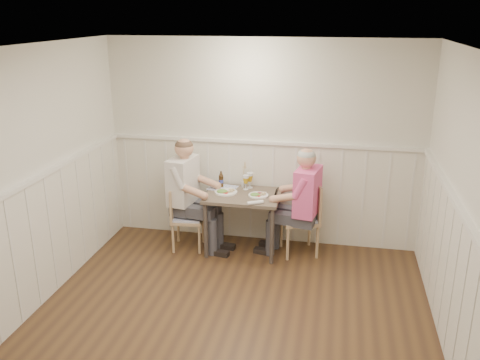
{
  "coord_description": "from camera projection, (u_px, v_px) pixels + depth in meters",
  "views": [
    {
      "loc": [
        0.94,
        -3.91,
        2.89
      ],
      "look_at": [
        -0.17,
        1.64,
        1.0
      ],
      "focal_mm": 38.0,
      "sensor_mm": 36.0,
      "label": 1
    }
  ],
  "objects": [
    {
      "name": "ground_plane",
      "position": [
        223.0,
        337.0,
        4.73
      ],
      "size": [
        4.5,
        4.5,
        0.0
      ],
      "primitive_type": "plane",
      "color": "#412B1B"
    },
    {
      "name": "room_shell",
      "position": [
        221.0,
        184.0,
        4.25
      ],
      "size": [
        4.04,
        4.54,
        2.6
      ],
      "color": "beige",
      "rests_on": "ground"
    },
    {
      "name": "wainscot",
      "position": [
        238.0,
        239.0,
        5.15
      ],
      "size": [
        4.0,
        4.49,
        1.34
      ],
      "color": "silver",
      "rests_on": "ground"
    },
    {
      "name": "dining_table",
      "position": [
        243.0,
        202.0,
        6.27
      ],
      "size": [
        0.91,
        0.7,
        0.75
      ],
      "color": "#4F4236",
      "rests_on": "ground"
    },
    {
      "name": "chair_right",
      "position": [
        304.0,
        216.0,
        6.25
      ],
      "size": [
        0.55,
        0.55,
        0.91
      ],
      "color": "tan",
      "rests_on": "ground"
    },
    {
      "name": "chair_left",
      "position": [
        184.0,
        215.0,
        6.39
      ],
      "size": [
        0.43,
        0.43,
        0.82
      ],
      "color": "tan",
      "rests_on": "ground"
    },
    {
      "name": "man_in_pink",
      "position": [
        303.0,
        212.0,
        6.11
      ],
      "size": [
        0.7,
        0.5,
        1.4
      ],
      "color": "#3F3F47",
      "rests_on": "ground"
    },
    {
      "name": "diner_cream",
      "position": [
        187.0,
        202.0,
        6.37
      ],
      "size": [
        0.72,
        0.51,
        1.45
      ],
      "color": "#3F3F47",
      "rests_on": "ground"
    },
    {
      "name": "plate_man",
      "position": [
        258.0,
        194.0,
        6.17
      ],
      "size": [
        0.24,
        0.24,
        0.06
      ],
      "color": "white",
      "rests_on": "dining_table"
    },
    {
      "name": "plate_diner",
      "position": [
        225.0,
        191.0,
        6.27
      ],
      "size": [
        0.28,
        0.28,
        0.07
      ],
      "color": "white",
      "rests_on": "dining_table"
    },
    {
      "name": "beer_glass_a",
      "position": [
        250.0,
        178.0,
        6.41
      ],
      "size": [
        0.08,
        0.08,
        0.2
      ],
      "color": "silver",
      "rests_on": "dining_table"
    },
    {
      "name": "beer_glass_b",
      "position": [
        246.0,
        180.0,
        6.36
      ],
      "size": [
        0.08,
        0.08,
        0.19
      ],
      "color": "silver",
      "rests_on": "dining_table"
    },
    {
      "name": "beer_bottle",
      "position": [
        221.0,
        180.0,
        6.46
      ],
      "size": [
        0.06,
        0.06,
        0.21
      ],
      "color": "#32200E",
      "rests_on": "dining_table"
    },
    {
      "name": "rolled_napkin",
      "position": [
        255.0,
        203.0,
        5.9
      ],
      "size": [
        0.19,
        0.13,
        0.04
      ],
      "color": "white",
      "rests_on": "dining_table"
    },
    {
      "name": "grass_vase",
      "position": [
        243.0,
        175.0,
        6.43
      ],
      "size": [
        0.04,
        0.04,
        0.36
      ],
      "color": "silver",
      "rests_on": "dining_table"
    },
    {
      "name": "gingham_mat",
      "position": [
        223.0,
        188.0,
        6.45
      ],
      "size": [
        0.38,
        0.32,
        0.01
      ],
      "color": "#717FBD",
      "rests_on": "dining_table"
    }
  ]
}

